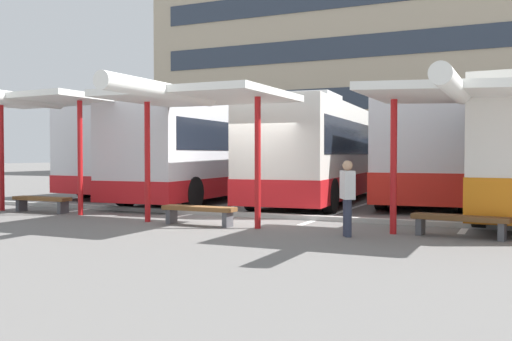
{
  "coord_description": "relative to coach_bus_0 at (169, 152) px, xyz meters",
  "views": [
    {
      "loc": [
        6.52,
        -13.25,
        1.68
      ],
      "look_at": [
        -0.77,
        2.58,
        1.18
      ],
      "focal_mm": 40.3,
      "sensor_mm": 36.0,
      "label": 1
    }
  ],
  "objects": [
    {
      "name": "waiting_shelter_2",
      "position": [
        12.68,
        -9.07,
        1.04
      ],
      "size": [
        3.66,
        4.93,
        3.06
      ],
      "color": "red",
      "rests_on": "ground"
    },
    {
      "name": "lane_stripe_3",
      "position": [
        9.04,
        -1.24,
        -1.79
      ],
      "size": [
        0.16,
        14.0,
        0.01
      ],
      "primitive_type": "cube",
      "color": "white",
      "rests_on": "ground"
    },
    {
      "name": "coach_bus_3",
      "position": [
        10.95,
        -0.01,
        -0.13
      ],
      "size": [
        3.13,
        10.26,
        3.62
      ],
      "color": "silver",
      "rests_on": "ground"
    },
    {
      "name": "lane_stripe_0",
      "position": [
        -1.78,
        -1.24,
        -1.79
      ],
      "size": [
        0.16,
        14.0,
        0.01
      ],
      "primitive_type": "cube",
      "color": "white",
      "rests_on": "ground"
    },
    {
      "name": "ground_plane",
      "position": [
        7.24,
        -7.67,
        -1.79
      ],
      "size": [
        160.0,
        160.0,
        0.0
      ],
      "primitive_type": "plane",
      "color": "slate"
    },
    {
      "name": "waiting_passenger_0",
      "position": [
        10.58,
        -9.57,
        -0.91
      ],
      "size": [
        0.41,
        0.5,
        1.55
      ],
      "color": "#33384C",
      "rests_on": "ground"
    },
    {
      "name": "bench_2",
      "position": [
        12.68,
        -8.77,
        -1.45
      ],
      "size": [
        1.92,
        0.64,
        0.45
      ],
      "color": "brown",
      "rests_on": "ground"
    },
    {
      "name": "coach_bus_2",
      "position": [
        7.45,
        -1.66,
        -0.09
      ],
      "size": [
        3.38,
        10.94,
        3.66
      ],
      "color": "silver",
      "rests_on": "ground"
    },
    {
      "name": "bench_0",
      "position": [
        1.25,
        -8.52,
        -1.45
      ],
      "size": [
        1.88,
        0.43,
        0.45
      ],
      "color": "brown",
      "rests_on": "ground"
    },
    {
      "name": "waiting_shelter_1",
      "position": [
        6.89,
        -9.45,
        1.18
      ],
      "size": [
        4.0,
        5.18,
        3.2
      ],
      "color": "red",
      "rests_on": "ground"
    },
    {
      "name": "terminal_building",
      "position": [
        7.26,
        27.69,
        7.49
      ],
      "size": [
        43.63,
        15.77,
        21.31
      ],
      "color": "tan",
      "rests_on": "ground"
    },
    {
      "name": "lane_stripe_1",
      "position": [
        1.83,
        -1.24,
        -1.79
      ],
      "size": [
        0.16,
        14.0,
        0.01
      ],
      "primitive_type": "cube",
      "color": "white",
      "rests_on": "ground"
    },
    {
      "name": "lane_stripe_4",
      "position": [
        12.65,
        -1.24,
        -1.79
      ],
      "size": [
        0.16,
        14.0,
        0.01
      ],
      "primitive_type": "cube",
      "color": "white",
      "rests_on": "ground"
    },
    {
      "name": "coach_bus_0",
      "position": [
        0.0,
        0.0,
        0.0
      ],
      "size": [
        3.6,
        10.75,
        3.8
      ],
      "color": "silver",
      "rests_on": "ground"
    },
    {
      "name": "coach_bus_1",
      "position": [
        3.34,
        -1.99,
        -0.07
      ],
      "size": [
        3.29,
        11.57,
        3.67
      ],
      "color": "silver",
      "rests_on": "ground"
    },
    {
      "name": "bench_1",
      "position": [
        6.89,
        -9.22,
        -1.45
      ],
      "size": [
        1.85,
        0.45,
        0.45
      ],
      "color": "brown",
      "rests_on": "ground"
    },
    {
      "name": "waiting_shelter_0",
      "position": [
        1.25,
        -8.86,
        1.34
      ],
      "size": [
        4.0,
        4.49,
        3.38
      ],
      "color": "red",
      "rests_on": "ground"
    },
    {
      "name": "platform_kerb",
      "position": [
        7.24,
        -7.09,
        -1.73
      ],
      "size": [
        44.0,
        0.24,
        0.12
      ],
      "primitive_type": "cube",
      "color": "#ADADA8",
      "rests_on": "ground"
    },
    {
      "name": "lane_stripe_2",
      "position": [
        5.44,
        -1.24,
        -1.79
      ],
      "size": [
        0.16,
        14.0,
        0.01
      ],
      "primitive_type": "cube",
      "color": "white",
      "rests_on": "ground"
    }
  ]
}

